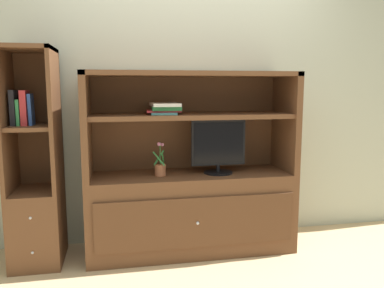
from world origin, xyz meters
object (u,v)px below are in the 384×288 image
media_console (191,194)px  tv_monitor (218,147)px  potted_plant (160,168)px  upright_book_row (22,109)px  bookshelf_tall (36,191)px  magazine_stack (165,108)px

media_console → tv_monitor: 0.45m
media_console → potted_plant: 0.34m
media_console → upright_book_row: bearing=-179.8°
bookshelf_tall → tv_monitor: bearing=-1.7°
media_console → tv_monitor: (0.22, -0.04, 0.39)m
tv_monitor → upright_book_row: upright_book_row is taller
media_console → upright_book_row: 1.45m
upright_book_row → potted_plant: bearing=-1.6°
tv_monitor → potted_plant: 0.50m
media_console → potted_plant: bearing=-172.4°
media_console → tv_monitor: media_console is taller
tv_monitor → bookshelf_tall: 1.45m
media_console → bookshelf_tall: size_ratio=1.02×
bookshelf_tall → upright_book_row: (-0.06, -0.01, 0.63)m
potted_plant → media_console: bearing=7.6°
bookshelf_tall → upright_book_row: size_ratio=6.32×
bookshelf_tall → media_console: bearing=-0.2°
tv_monitor → potted_plant: tv_monitor is taller
media_console → magazine_stack: media_console is taller
bookshelf_tall → upright_book_row: bearing=-171.0°
magazine_stack → bookshelf_tall: bearing=179.7°
bookshelf_tall → potted_plant: bearing=-2.3°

